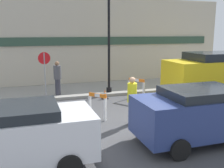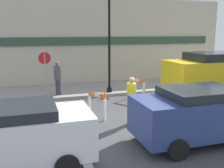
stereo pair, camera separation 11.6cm
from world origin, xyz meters
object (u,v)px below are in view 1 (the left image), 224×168
object	(u,v)px
stop_sign	(45,67)
parked_car_0	(13,134)
person_worker	(132,99)
work_van	(215,75)
person_pedestrian	(58,77)
streetlamp_post	(109,19)
parked_car_1	(201,112)

from	to	relation	value
stop_sign	parked_car_0	size ratio (longest dim) A/B	0.56
person_worker	work_van	bearing A→B (deg)	-67.58
person_pedestrian	parked_car_0	xyz separation A→B (m)	(-1.88, -6.98, -0.16)
stop_sign	work_van	bearing A→B (deg)	153.04
work_van	stop_sign	bearing A→B (deg)	160.72
streetlamp_post	work_van	world-z (taller)	streetlamp_post
person_worker	parked_car_1	size ratio (longest dim) A/B	0.44
streetlamp_post	person_pedestrian	world-z (taller)	streetlamp_post
streetlamp_post	person_worker	bearing A→B (deg)	-97.04
stop_sign	person_worker	world-z (taller)	stop_sign
stop_sign	streetlamp_post	bearing A→B (deg)	173.96
streetlamp_post	parked_car_0	xyz separation A→B (m)	(-4.61, -6.81, -3.09)
person_worker	person_pedestrian	bearing A→B (deg)	26.43
streetlamp_post	person_worker	distance (m)	5.64
parked_car_0	parked_car_1	size ratio (longest dim) A/B	0.99
streetlamp_post	parked_car_1	distance (m)	7.51
parked_car_1	work_van	distance (m)	5.43
streetlamp_post	parked_car_1	size ratio (longest dim) A/B	1.50
work_van	person_pedestrian	bearing A→B (deg)	157.40
person_worker	parked_car_1	distance (m)	2.54
person_pedestrian	work_van	distance (m)	7.88
person_worker	work_van	distance (m)	5.46
person_worker	work_van	xyz separation A→B (m)	(5.13, 1.84, 0.35)
stop_sign	person_pedestrian	size ratio (longest dim) A/B	1.28
streetlamp_post	person_worker	xyz separation A→B (m)	(-0.58, -4.71, -3.05)
parked_car_0	work_van	distance (m)	9.98
streetlamp_post	person_pedestrian	size ratio (longest dim) A/B	3.47
person_worker	parked_car_0	world-z (taller)	person_worker
stop_sign	work_van	world-z (taller)	same
person_pedestrian	work_van	bearing A→B (deg)	127.39
parked_car_1	person_worker	bearing A→B (deg)	124.01
stop_sign	parked_car_0	distance (m)	6.87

